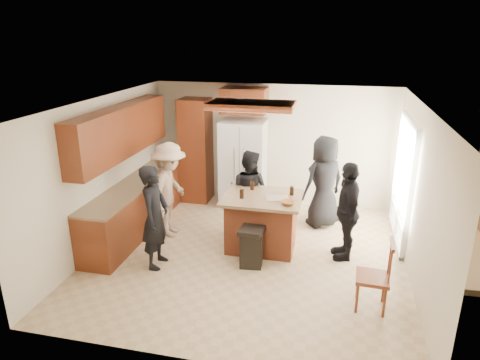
% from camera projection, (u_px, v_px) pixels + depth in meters
% --- Properties ---
extents(person_front_left, '(0.45, 0.61, 1.64)m').
position_uv_depth(person_front_left, '(155.00, 217.00, 6.51)').
color(person_front_left, black).
rests_on(person_front_left, ground).
extents(person_behind_left, '(0.82, 0.61, 1.52)m').
position_uv_depth(person_behind_left, '(249.00, 191.00, 7.74)').
color(person_behind_left, black).
rests_on(person_behind_left, ground).
extents(person_behind_right, '(1.00, 0.97, 1.73)m').
position_uv_depth(person_behind_right, '(324.00, 182.00, 7.90)').
color(person_behind_right, black).
rests_on(person_behind_right, ground).
extents(person_side_right, '(0.63, 1.01, 1.62)m').
position_uv_depth(person_side_right, '(347.00, 211.00, 6.76)').
color(person_side_right, black).
rests_on(person_side_right, ground).
extents(person_counter, '(0.54, 1.12, 1.71)m').
position_uv_depth(person_counter, '(170.00, 190.00, 7.53)').
color(person_counter, tan).
rests_on(person_counter, ground).
extents(left_cabinetry, '(0.64, 3.00, 2.30)m').
position_uv_depth(left_cabinetry, '(130.00, 182.00, 7.61)').
color(left_cabinetry, maroon).
rests_on(left_cabinetry, ground).
extents(back_wall_units, '(1.80, 0.60, 2.45)m').
position_uv_depth(back_wall_units, '(208.00, 138.00, 8.94)').
color(back_wall_units, maroon).
rests_on(back_wall_units, ground).
extents(refrigerator, '(0.90, 0.76, 1.80)m').
position_uv_depth(refrigerator, '(243.00, 164.00, 8.86)').
color(refrigerator, white).
rests_on(refrigerator, ground).
extents(kitchen_island, '(1.28, 1.03, 0.93)m').
position_uv_depth(kitchen_island, '(262.00, 222.00, 7.18)').
color(kitchen_island, '#A24729').
rests_on(kitchen_island, ground).
extents(island_items, '(0.94, 0.70, 0.15)m').
position_uv_depth(island_items, '(276.00, 197.00, 6.90)').
color(island_items, silver).
rests_on(island_items, kitchen_island).
extents(trash_bin, '(0.39, 0.39, 0.63)m').
position_uv_depth(trash_bin, '(251.00, 247.00, 6.67)').
color(trash_bin, black).
rests_on(trash_bin, ground).
extents(spindle_chair, '(0.44, 0.44, 0.99)m').
position_uv_depth(spindle_chair, '(374.00, 278.00, 5.58)').
color(spindle_chair, maroon).
rests_on(spindle_chair, ground).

